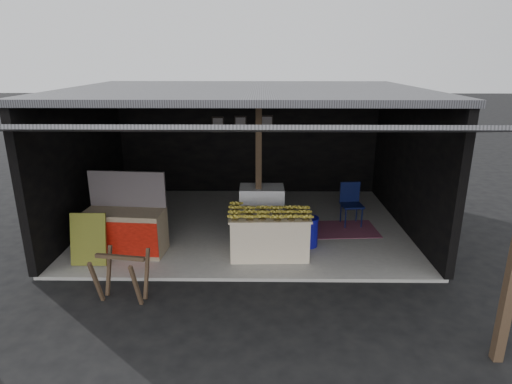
{
  "coord_description": "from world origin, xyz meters",
  "views": [
    {
      "loc": [
        0.36,
        -6.41,
        3.61
      ],
      "look_at": [
        0.25,
        1.54,
        1.1
      ],
      "focal_mm": 30.0,
      "sensor_mm": 36.0,
      "label": 1
    }
  ],
  "objects_px": {
    "plastic_chair": "(351,200)",
    "banana_table": "(269,234)",
    "neighbor_stall": "(125,230)",
    "white_crate": "(262,210)",
    "sawhorse": "(121,272)",
    "water_barrel": "(308,232)"
  },
  "relations": [
    {
      "from": "plastic_chair",
      "to": "banana_table",
      "type": "bearing_deg",
      "value": -145.12
    },
    {
      "from": "neighbor_stall",
      "to": "plastic_chair",
      "type": "height_order",
      "value": "neighbor_stall"
    },
    {
      "from": "neighbor_stall",
      "to": "water_barrel",
      "type": "relative_size",
      "value": 2.73
    },
    {
      "from": "neighbor_stall",
      "to": "sawhorse",
      "type": "bearing_deg",
      "value": -70.21
    },
    {
      "from": "plastic_chair",
      "to": "sawhorse",
      "type": "bearing_deg",
      "value": -148.49
    },
    {
      "from": "water_barrel",
      "to": "plastic_chair",
      "type": "xyz_separation_m",
      "value": [
        1.05,
        1.19,
        0.27
      ]
    },
    {
      "from": "banana_table",
      "to": "neighbor_stall",
      "type": "distance_m",
      "value": 2.71
    },
    {
      "from": "water_barrel",
      "to": "plastic_chair",
      "type": "distance_m",
      "value": 1.62
    },
    {
      "from": "neighbor_stall",
      "to": "water_barrel",
      "type": "xyz_separation_m",
      "value": [
        3.48,
        0.35,
        -0.18
      ]
    },
    {
      "from": "white_crate",
      "to": "water_barrel",
      "type": "xyz_separation_m",
      "value": [
        0.91,
        -0.65,
        -0.22
      ]
    },
    {
      "from": "neighbor_stall",
      "to": "plastic_chair",
      "type": "bearing_deg",
      "value": 23.4
    },
    {
      "from": "banana_table",
      "to": "sawhorse",
      "type": "distance_m",
      "value": 2.76
    },
    {
      "from": "banana_table",
      "to": "plastic_chair",
      "type": "relative_size",
      "value": 1.61
    },
    {
      "from": "plastic_chair",
      "to": "neighbor_stall",
      "type": "bearing_deg",
      "value": -167.22
    },
    {
      "from": "banana_table",
      "to": "sawhorse",
      "type": "height_order",
      "value": "banana_table"
    },
    {
      "from": "banana_table",
      "to": "white_crate",
      "type": "distance_m",
      "value": 1.05
    },
    {
      "from": "white_crate",
      "to": "sawhorse",
      "type": "relative_size",
      "value": 1.29
    },
    {
      "from": "water_barrel",
      "to": "neighbor_stall",
      "type": "bearing_deg",
      "value": -174.33
    },
    {
      "from": "white_crate",
      "to": "neighbor_stall",
      "type": "height_order",
      "value": "neighbor_stall"
    },
    {
      "from": "banana_table",
      "to": "white_crate",
      "type": "relative_size",
      "value": 1.49
    },
    {
      "from": "white_crate",
      "to": "sawhorse",
      "type": "distance_m",
      "value": 3.36
    },
    {
      "from": "sawhorse",
      "to": "water_barrel",
      "type": "distance_m",
      "value": 3.62
    }
  ]
}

